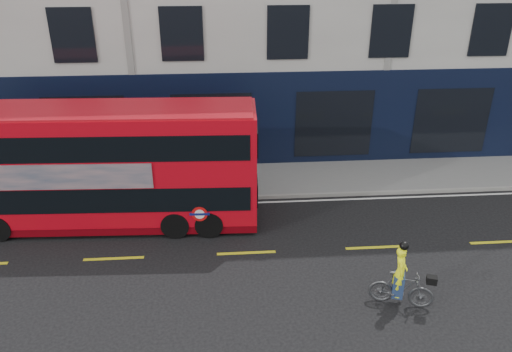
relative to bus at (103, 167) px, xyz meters
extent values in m
plane|color=black|center=(0.48, -3.71, -2.06)|extent=(120.00, 120.00, 0.00)
cube|color=gray|center=(0.48, 2.79, -2.00)|extent=(60.00, 3.00, 0.12)
cube|color=gray|center=(0.48, 1.29, -2.00)|extent=(60.00, 0.12, 0.13)
cube|color=black|center=(0.48, 4.27, -0.06)|extent=(50.00, 0.08, 4.00)
cube|color=silver|center=(0.48, 0.99, -2.06)|extent=(58.00, 0.10, 0.01)
cube|color=red|center=(-0.04, 0.00, 0.12)|extent=(10.01, 2.65, 3.56)
cube|color=#62030A|center=(-0.04, 0.00, -1.79)|extent=(10.00, 2.61, 0.27)
cube|color=black|center=(-0.04, 0.00, -0.66)|extent=(9.61, 2.68, 0.81)
cube|color=black|center=(-0.04, 0.00, 1.05)|extent=(9.61, 2.68, 0.81)
cube|color=#A30B16|center=(-0.04, 0.00, 1.92)|extent=(9.80, 2.56, 0.07)
cube|color=black|center=(4.94, -0.20, -0.66)|extent=(0.12, 2.03, 0.81)
cube|color=black|center=(4.94, -0.20, 1.05)|extent=(0.12, 2.03, 0.81)
cube|color=tan|center=(-0.99, -1.12, 0.19)|extent=(5.41, 0.26, 0.81)
cylinder|color=red|center=(3.07, -1.28, -1.16)|extent=(0.51, 0.04, 0.51)
cylinder|color=white|center=(3.07, -1.29, -1.16)|extent=(0.33, 0.03, 0.32)
cube|color=#0C1459|center=(3.07, -1.29, -1.16)|extent=(0.63, 0.05, 0.08)
cylinder|color=black|center=(3.39, -0.14, -1.61)|extent=(0.99, 2.34, 0.90)
cylinder|color=black|center=(2.31, -0.09, -1.61)|extent=(0.99, 2.34, 0.90)
cylinder|color=black|center=(-3.28, 0.13, -1.61)|extent=(0.99, 2.34, 0.90)
imported|color=#47494C|center=(8.36, -4.88, -1.57)|extent=(1.71, 0.97, 0.99)
imported|color=#F4FF14|center=(8.27, -4.85, -1.03)|extent=(0.49, 0.60, 1.42)
cube|color=black|center=(9.02, -5.10, -1.15)|extent=(0.31, 0.27, 0.20)
cube|color=navy|center=(8.27, -4.85, -1.47)|extent=(0.37, 0.41, 0.64)
sphere|color=black|center=(8.27, -4.85, -0.25)|extent=(0.24, 0.24, 0.24)
camera|label=1|loc=(3.82, -14.98, 6.63)|focal=35.00mm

